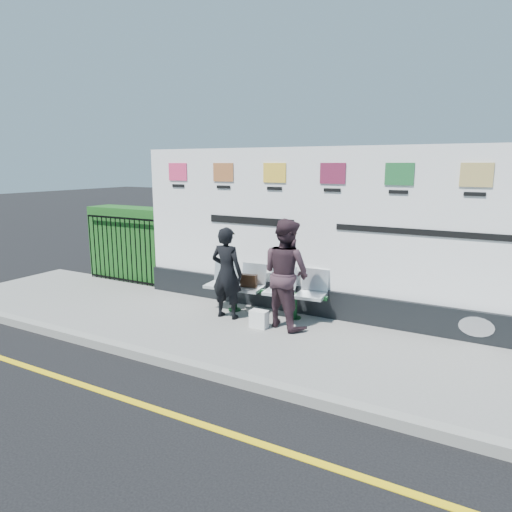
{
  "coord_description": "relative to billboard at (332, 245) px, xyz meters",
  "views": [
    {
      "loc": [
        3.14,
        -3.7,
        2.82
      ],
      "look_at": [
        -0.62,
        3.12,
        1.25
      ],
      "focal_mm": 32.0,
      "sensor_mm": 36.0,
      "label": 1
    }
  ],
  "objects": [
    {
      "name": "pavement",
      "position": [
        -0.5,
        -1.35,
        -1.36
      ],
      "size": [
        14.0,
        3.0,
        0.12
      ],
      "primitive_type": "cube",
      "color": "gray",
      "rests_on": "ground"
    },
    {
      "name": "hedge",
      "position": [
        -5.08,
        0.45,
        -0.45
      ],
      "size": [
        2.35,
        0.7,
        1.7
      ],
      "primitive_type": "cube",
      "color": "#1B551B",
      "rests_on": "pavement"
    },
    {
      "name": "yellow_line",
      "position": [
        -0.5,
        -3.85,
        -1.42
      ],
      "size": [
        14.0,
        0.1,
        0.01
      ],
      "primitive_type": "cube",
      "color": "yellow",
      "rests_on": "ground"
    },
    {
      "name": "railing",
      "position": [
        -5.08,
        -0.0,
        -0.53
      ],
      "size": [
        2.05,
        0.06,
        1.54
      ],
      "primitive_type": null,
      "color": "black",
      "rests_on": "pavement"
    },
    {
      "name": "handbag_brown",
      "position": [
        -1.39,
        -0.52,
        -0.7
      ],
      "size": [
        0.32,
        0.18,
        0.23
      ],
      "primitive_type": "cube",
      "rotation": [
        0.0,
        0.0,
        0.19
      ],
      "color": "black",
      "rests_on": "bench"
    },
    {
      "name": "woman_left",
      "position": [
        -1.59,
        -0.95,
        -0.48
      ],
      "size": [
        0.61,
        0.41,
        1.64
      ],
      "primitive_type": "imported",
      "rotation": [
        0.0,
        0.0,
        3.17
      ],
      "color": "black",
      "rests_on": "pavement"
    },
    {
      "name": "billboard",
      "position": [
        0.0,
        0.0,
        0.0
      ],
      "size": [
        8.0,
        0.3,
        3.0
      ],
      "color": "black",
      "rests_on": "pavement"
    },
    {
      "name": "woman_right",
      "position": [
        -0.48,
        -0.86,
        -0.38
      ],
      "size": [
        1.08,
        0.97,
        1.84
      ],
      "primitive_type": "imported",
      "rotation": [
        0.0,
        0.0,
        2.78
      ],
      "color": "#39252D",
      "rests_on": "pavement"
    },
    {
      "name": "carrier_bag_white",
      "position": [
        -0.84,
        -1.14,
        -1.15
      ],
      "size": [
        0.3,
        0.18,
        0.3
      ],
      "primitive_type": "cube",
      "color": "white",
      "rests_on": "pavement"
    },
    {
      "name": "ground",
      "position": [
        -0.5,
        -3.85,
        -1.42
      ],
      "size": [
        80.0,
        80.0,
        0.0
      ],
      "primitive_type": "plane",
      "color": "black"
    },
    {
      "name": "kerb",
      "position": [
        -0.5,
        -2.85,
        -1.35
      ],
      "size": [
        14.0,
        0.18,
        0.14
      ],
      "primitive_type": "cube",
      "color": "gray",
      "rests_on": "ground"
    },
    {
      "name": "bench",
      "position": [
        -1.1,
        -0.48,
        -1.06
      ],
      "size": [
        2.31,
        0.82,
        0.48
      ],
      "primitive_type": null,
      "rotation": [
        0.0,
        0.0,
        0.11
      ],
      "color": "silver",
      "rests_on": "pavement"
    }
  ]
}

